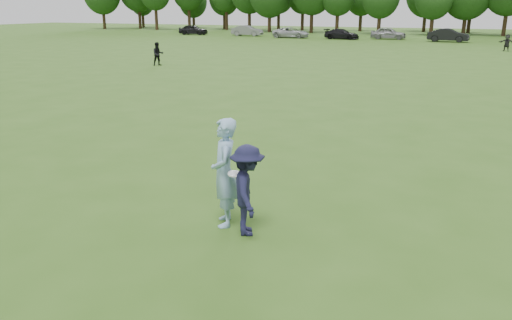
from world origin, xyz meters
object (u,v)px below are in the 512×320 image
Objects in this scene: car_f at (448,35)px; thrower at (225,173)px; defender at (247,190)px; car_e at (388,33)px; car_c at (291,33)px; car_a at (193,30)px; car_d at (342,34)px; player_far_a at (158,54)px; player_far_d at (507,43)px; car_b at (247,31)px.

thrower is at bearing -175.73° from car_f.
thrower reaches higher than defender.
car_e is 0.94× the size of car_f.
car_c is at bearing 98.29° from car_e.
car_d is (23.29, -2.08, -0.08)m from car_a.
car_a is at bearing 2.97° from defender.
defender is 0.36× the size of car_f.
defender is at bearing -153.61° from car_a.
thrower is at bearing -99.25° from player_far_a.
defender is 60.92m from car_e.
player_far_d is (7.55, 46.16, -0.27)m from thrower.
thrower is at bearing -160.13° from car_b.
car_c is (7.31, -1.84, -0.05)m from car_b.
car_b is at bearing 176.00° from thrower.
car_e reaches higher than car_a.
player_far_d is 0.33× the size of car_f.
car_a is at bearing 70.87° from player_far_a.
car_a is 0.92× the size of car_f.
thrower is 59.21m from car_d.
player_far_a is 0.37× the size of car_e.
player_far_a is at bearing -178.30° from car_c.
car_f reaches higher than car_e.
car_c is 1.09× the size of car_d.
defender is 69.89m from car_a.
player_far_a is 33.40m from player_far_d.
car_f is at bearing -98.09° from car_b.
thrower is at bearing -175.12° from car_e.
car_e is (5.65, 2.25, 0.10)m from car_d.
thrower is 69.42m from car_a.
car_a is 36.45m from car_f.
car_b is (-25.65, 60.26, -0.32)m from thrower.
car_f reaches higher than car_a.
defender is at bearing -175.15° from car_f.
defender is 46.91m from player_far_d.
car_f is at bearing -97.39° from car_a.
car_a is 0.96× the size of car_d.
thrower is 65.50m from car_b.
player_far_d reaches higher than car_c.
thrower is at bearing -85.96° from player_far_d.
player_far_d is at bearing -1.15° from player_far_a.
thrower is 1.23× the size of defender.
defender is 0.38× the size of car_e.
defender reaches higher than car_f.
car_d is (14.40, -2.14, -0.08)m from car_b.
thrower is 46.78m from player_far_d.
player_far_d reaches higher than car_d.
thrower reaches higher than car_e.
car_d is at bearing 163.90° from thrower.
thrower is 0.65m from defender.
car_b is at bearing 74.73° from car_c.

